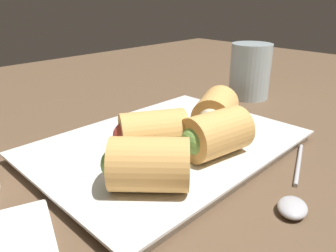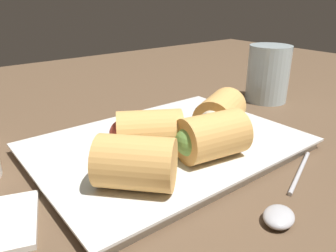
{
  "view_description": "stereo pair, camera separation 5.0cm",
  "coord_description": "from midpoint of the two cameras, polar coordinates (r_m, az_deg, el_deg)",
  "views": [
    {
      "loc": [
        -31.8,
        -30.41,
        22.11
      ],
      "look_at": [
        -3.45,
        -2.31,
        5.7
      ],
      "focal_mm": 35.0,
      "sensor_mm": 36.0,
      "label": 1
    },
    {
      "loc": [
        -28.06,
        -33.73,
        22.11
      ],
      "look_at": [
        -3.45,
        -2.31,
        5.7
      ],
      "focal_mm": 35.0,
      "sensor_mm": 36.0,
      "label": 2
    }
  ],
  "objects": [
    {
      "name": "roll_front_right",
      "position": [
        0.47,
        11.98,
        2.02
      ],
      "size": [
        9.45,
        8.39,
        5.51
      ],
      "color": "#DBA356",
      "rests_on": "serving_plate"
    },
    {
      "name": "serving_plate",
      "position": [
        0.44,
        3.24,
        -3.6
      ],
      "size": [
        34.62,
        25.09,
        1.5
      ],
      "color": "silver",
      "rests_on": "table_surface"
    },
    {
      "name": "table_surface",
      "position": [
        0.49,
        4.47,
        -3.42
      ],
      "size": [
        180.0,
        140.0,
        2.0
      ],
      "color": "brown",
      "rests_on": "ground"
    },
    {
      "name": "roll_front_left",
      "position": [
        0.4,
        -0.34,
        -1.26
      ],
      "size": [
        9.54,
        8.7,
        5.51
      ],
      "color": "#DBA356",
      "rests_on": "serving_plate"
    },
    {
      "name": "roll_back_left",
      "position": [
        0.33,
        -2.18,
        -6.48
      ],
      "size": [
        9.37,
        9.48,
        5.51
      ],
      "color": "#DBA356",
      "rests_on": "serving_plate"
    },
    {
      "name": "spoon",
      "position": [
        0.36,
        23.38,
        -13.03
      ],
      "size": [
        17.17,
        7.92,
        1.28
      ],
      "color": "#B2B2B7",
      "rests_on": "table_surface"
    },
    {
      "name": "drinking_glass",
      "position": [
        0.68,
        19.1,
        8.58
      ],
      "size": [
        8.0,
        8.0,
        10.81
      ],
      "color": "silver",
      "rests_on": "table_surface"
    },
    {
      "name": "roll_back_right",
      "position": [
        0.39,
        10.8,
        -1.95
      ],
      "size": [
        9.15,
        6.7,
        5.51
      ],
      "color": "#DBA356",
      "rests_on": "serving_plate"
    }
  ]
}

